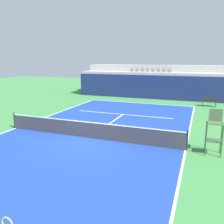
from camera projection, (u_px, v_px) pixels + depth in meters
ground_plane at (89, 138)px, 13.74m from camera, size 80.00×80.00×0.00m
court_surface at (89, 138)px, 13.74m from camera, size 11.00×24.00×0.01m
baseline_far at (140, 103)px, 24.63m from camera, size 11.00×0.10×0.00m
sideline_left at (16, 128)px, 15.64m from camera, size 0.10×24.00×0.00m
sideline_right at (185, 150)px, 11.84m from camera, size 0.10×24.00×0.00m
service_line_far at (123, 114)px, 19.57m from camera, size 8.26×0.10×0.00m
centre_service_line at (109, 124)px, 16.66m from camera, size 0.10×6.40×0.00m
back_wall at (147, 87)px, 27.20m from camera, size 17.10×0.30×2.72m
stands_tier_lower at (149, 85)px, 28.40m from camera, size 17.10×2.40×3.02m
stands_tier_upper at (153, 80)px, 30.50m from camera, size 17.10×2.40×3.80m
seating_row_lower at (150, 71)px, 28.12m from camera, size 5.00×0.44×0.44m
seating_row_upper at (154, 64)px, 30.14m from camera, size 5.00×0.44×0.44m
tennis_net at (89, 130)px, 13.63m from camera, size 11.08×0.08×1.07m
umpire_chair at (214, 131)px, 11.20m from camera, size 0.76×0.66×2.20m
player_bench at (209, 101)px, 22.84m from camera, size 1.50×0.40×0.85m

